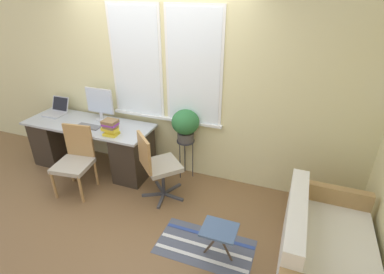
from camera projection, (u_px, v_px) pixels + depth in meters
The scene contains 15 objects.
ground_plane at pixel (139, 192), 4.06m from camera, with size 14.00×14.00×0.00m, color brown.
wall_back_with_window at pixel (159, 80), 4.05m from camera, with size 9.00×0.12×2.70m.
desk at pixel (92, 144), 4.45m from camera, with size 1.90×0.67×0.73m.
laptop at pixel (57, 110), 4.59m from camera, with size 0.30×0.32×0.23m.
monitor at pixel (100, 103), 4.30m from camera, with size 0.43×0.17×0.47m.
keyboard at pixel (89, 126), 4.18m from camera, with size 0.34×0.13×0.02m.
mouse at pixel (102, 129), 4.10m from camera, with size 0.04×0.06×0.03m.
book_stack at pixel (111, 127), 3.92m from camera, with size 0.21×0.17×0.21m.
desk_chair_wooden at pixel (75, 159), 3.93m from camera, with size 0.50×0.50×0.89m.
office_chair_swivel at pixel (157, 165), 3.76m from camera, with size 0.61×0.61×0.92m.
couch_loveseat at pixel (322, 254), 2.79m from camera, with size 0.81×1.35×0.79m.
plant_stand at pixel (186, 145), 4.19m from camera, with size 0.25×0.25×0.58m.
potted_plant at pixel (185, 124), 4.04m from camera, with size 0.38×0.38×0.45m.
floor_rug_striped at pixel (205, 247), 3.22m from camera, with size 1.03×0.56×0.01m.
folding_stool at pixel (219, 232), 2.95m from camera, with size 0.35×0.29×0.39m.
Camera 1 is at (1.82, -2.79, 2.54)m, focal length 28.00 mm.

